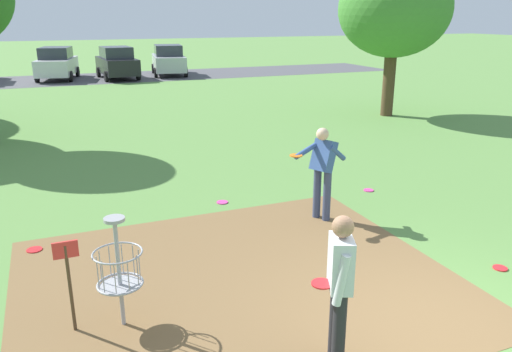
{
  "coord_description": "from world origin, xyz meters",
  "views": [
    {
      "loc": [
        -3.98,
        -3.84,
        3.56
      ],
      "look_at": [
        -0.9,
        3.57,
        1.0
      ],
      "focal_mm": 35.31,
      "sensor_mm": 36.0,
      "label": 1
    }
  ],
  "objects": [
    {
      "name": "player_foreground_watching",
      "position": [
        0.41,
        3.62,
        0.99
      ],
      "size": [
        1.17,
        0.49,
        1.71
      ],
      "color": "#384260",
      "rests_on": "ground"
    },
    {
      "name": "disc_golf_basket",
      "position": [
        -3.5,
        1.64,
        0.75
      ],
      "size": [
        0.98,
        0.58,
        1.39
      ],
      "color": "#9E9EA3",
      "rests_on": "ground"
    },
    {
      "name": "parked_car_center_left",
      "position": [
        -3.23,
        28.08,
        0.92
      ],
      "size": [
        2.62,
        4.48,
        1.84
      ],
      "color": "silver",
      "rests_on": "ground"
    },
    {
      "name": "dirt_tee_pad",
      "position": [
        -1.8,
        2.07,
        0.0
      ],
      "size": [
        5.98,
        5.16,
        0.01
      ],
      "primitive_type": "cube",
      "color": "brown",
      "rests_on": "ground"
    },
    {
      "name": "player_waiting_left",
      "position": [
        -1.46,
        0.01,
        0.97
      ],
      "size": [
        0.45,
        0.5,
        1.71
      ],
      "color": "#232328",
      "rests_on": "ground"
    },
    {
      "name": "ground_plane",
      "position": [
        0.0,
        0.0,
        0.0
      ],
      "size": [
        160.0,
        160.0,
        0.0
      ],
      "primitive_type": "plane",
      "color": "#5B8942"
    },
    {
      "name": "frisbee_near_basket",
      "position": [
        -4.45,
        4.22,
        0.01
      ],
      "size": [
        0.24,
        0.24,
        0.02
      ],
      "primitive_type": "cylinder",
      "color": "red",
      "rests_on": "ground"
    },
    {
      "name": "parking_lot_strip",
      "position": [
        0.0,
        27.82,
        0.0
      ],
      "size": [
        36.0,
        6.0,
        0.01
      ],
      "primitive_type": "cube",
      "color": "#4C4C51",
      "rests_on": "ground"
    },
    {
      "name": "frisbee_far_left",
      "position": [
        2.13,
        4.59,
        0.01
      ],
      "size": [
        0.21,
        0.21,
        0.02
      ],
      "primitive_type": "cylinder",
      "color": "#E53D99",
      "rests_on": "ground"
    },
    {
      "name": "tree_mid_center",
      "position": [
        7.69,
        11.5,
        3.77
      ],
      "size": [
        3.95,
        3.95,
        5.47
      ],
      "color": "#4C3823",
      "rests_on": "ground"
    },
    {
      "name": "frisbee_scattered_a",
      "position": [
        1.91,
        0.92,
        0.01
      ],
      "size": [
        0.21,
        0.21,
        0.02
      ],
      "primitive_type": "cylinder",
      "color": "red",
      "rests_on": "ground"
    },
    {
      "name": "parked_car_center_right",
      "position": [
        0.05,
        27.15,
        0.92
      ],
      "size": [
        2.17,
        4.3,
        1.84
      ],
      "color": "black",
      "rests_on": "ground"
    },
    {
      "name": "parked_car_rightmost",
      "position": [
        3.29,
        27.87,
        0.92
      ],
      "size": [
        2.42,
        4.42,
        1.84
      ],
      "color": "#B2B7BC",
      "rests_on": "ground"
    },
    {
      "name": "frisbee_by_tee",
      "position": [
        -0.99,
        5.1,
        0.01
      ],
      "size": [
        0.23,
        0.23,
        0.02
      ],
      "primitive_type": "cylinder",
      "color": "#E53D99",
      "rests_on": "ground"
    }
  ]
}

